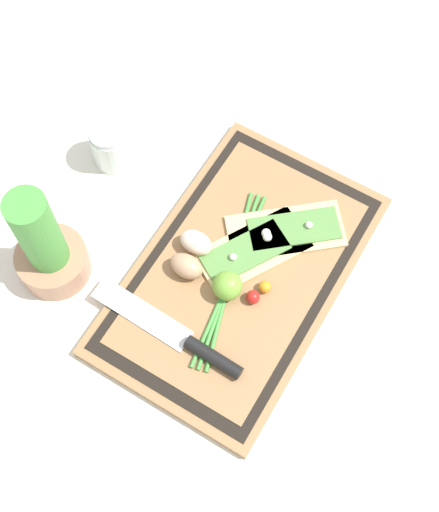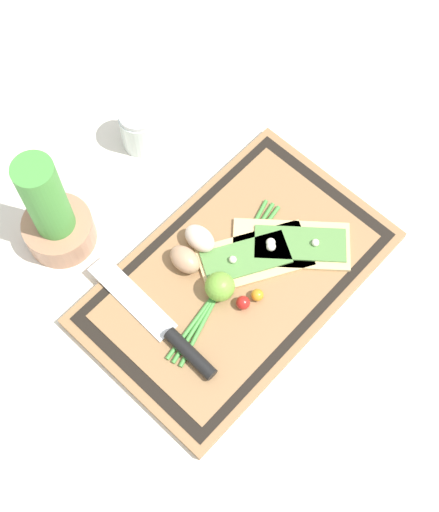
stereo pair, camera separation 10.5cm
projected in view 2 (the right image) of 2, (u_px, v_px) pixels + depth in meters
The scene contains 13 objects.
ground_plane at pixel (237, 280), 1.21m from camera, with size 6.00×6.00×0.00m, color silver.
cutting_board at pixel (237, 278), 1.20m from camera, with size 0.52×0.32×0.02m.
pizza_slice_near at pixel (293, 244), 1.21m from camera, with size 0.20×0.21×0.02m.
pizza_slice_far at pixel (252, 256), 1.20m from camera, with size 0.21×0.17×0.02m.
knife at pixel (172, 336), 1.14m from camera, with size 0.05×0.28×0.02m.
egg_brown at pixel (185, 260), 1.18m from camera, with size 0.04×0.06×0.04m, color tan.
egg_pink at pixel (201, 237), 1.20m from camera, with size 0.04×0.06×0.04m, color beige.
lime at pixel (220, 287), 1.15m from camera, with size 0.05×0.05×0.05m, color #70A838.
cherry_tomato_red at pixel (243, 303), 1.16m from camera, with size 0.02×0.02×0.02m, color red.
cherry_tomato_yellow at pixel (257, 295), 1.16m from camera, with size 0.02×0.02×0.02m, color orange.
scallion_bunch at pixel (225, 279), 1.18m from camera, with size 0.33×0.11×0.01m.
herb_pot at pixel (53, 216), 1.17m from camera, with size 0.12×0.12×0.23m.
sauce_jar at pixel (140, 130), 1.29m from camera, with size 0.07×0.07×0.09m.
Camera 2 is at (-0.36, -0.30, 1.11)m, focal length 50.00 mm.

